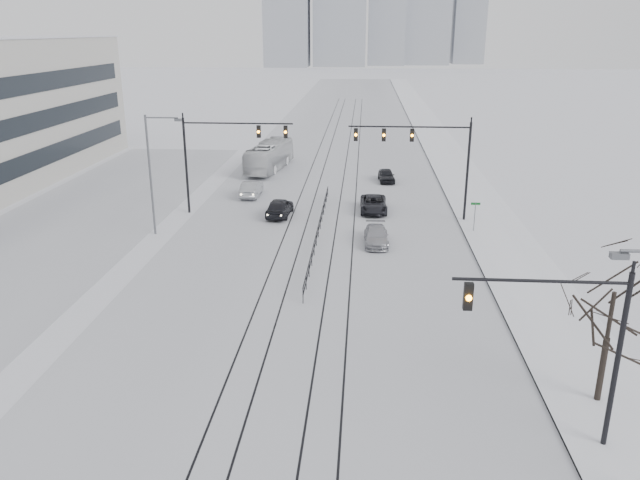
{
  "coord_description": "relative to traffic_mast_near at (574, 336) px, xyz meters",
  "views": [
    {
      "loc": [
        3.25,
        -14.26,
        14.75
      ],
      "look_at": [
        0.83,
        19.92,
        3.2
      ],
      "focal_mm": 35.0,
      "sensor_mm": 36.0,
      "label": 1
    }
  ],
  "objects": [
    {
      "name": "street_light_west",
      "position": [
        -22.99,
        24.0,
        0.65
      ],
      "size": [
        2.73,
        0.25,
        9.0
      ],
      "color": "#595B60",
      "rests_on": "ground"
    },
    {
      "name": "traffic_mast_nw",
      "position": [
        -19.31,
        30.0,
        1.01
      ],
      "size": [
        9.1,
        0.37,
        8.0
      ],
      "color": "black",
      "rests_on": "ground"
    },
    {
      "name": "bare_tree",
      "position": [
        2.41,
        3.0,
        -0.07
      ],
      "size": [
        4.4,
        4.4,
        6.1
      ],
      "color": "black",
      "rests_on": "ground"
    },
    {
      "name": "road",
      "position": [
        -10.79,
        54.0,
        -4.55
      ],
      "size": [
        22.0,
        260.0,
        0.02
      ],
      "primitive_type": "cube",
      "color": "silver",
      "rests_on": "ground"
    },
    {
      "name": "street_sign",
      "position": [
        1.01,
        26.0,
        -2.96
      ],
      "size": [
        0.7,
        0.06,
        2.4
      ],
      "color": "#595B60",
      "rests_on": "ground"
    },
    {
      "name": "sedan_nb_front",
      "position": [
        -6.6,
        31.32,
        -3.89
      ],
      "size": [
        2.3,
        4.84,
        1.34
      ],
      "primitive_type": "imported",
      "rotation": [
        0.0,
        0.0,
        0.02
      ],
      "color": "black",
      "rests_on": "ground"
    },
    {
      "name": "sedan_sb_inner",
      "position": [
        -14.43,
        29.4,
        -3.8
      ],
      "size": [
        2.11,
        4.59,
        1.53
      ],
      "primitive_type": "imported",
      "rotation": [
        0.0,
        0.0,
        3.07
      ],
      "color": "black",
      "rests_on": "ground"
    },
    {
      "name": "sedan_nb_far",
      "position": [
        -5.17,
        42.56,
        -3.92
      ],
      "size": [
        1.81,
        3.87,
        1.28
      ],
      "primitive_type": "imported",
      "rotation": [
        0.0,
        0.0,
        0.08
      ],
      "color": "black",
      "rests_on": "ground"
    },
    {
      "name": "traffic_mast_near",
      "position": [
        0.0,
        0.0,
        0.0
      ],
      "size": [
        6.1,
        0.37,
        7.0
      ],
      "color": "black",
      "rests_on": "ground"
    },
    {
      "name": "sedan_nb_right",
      "position": [
        -6.5,
        22.73,
        -3.95
      ],
      "size": [
        1.81,
        4.27,
        1.23
      ],
      "primitive_type": "imported",
      "rotation": [
        0.0,
        0.0,
        0.02
      ],
      "color": "#9FA0A7",
      "rests_on": "ground"
    },
    {
      "name": "box_truck",
      "position": [
        -17.91,
        47.33,
        -3.03
      ],
      "size": [
        4.13,
        11.29,
        3.07
      ],
      "primitive_type": "imported",
      "rotation": [
        0.0,
        0.0,
        3.0
      ],
      "color": "silver",
      "rests_on": "ground"
    },
    {
      "name": "median_fence",
      "position": [
        -10.79,
        24.0,
        -4.04
      ],
      "size": [
        0.06,
        24.0,
        1.0
      ],
      "color": "black",
      "rests_on": "ground"
    },
    {
      "name": "tram_rails",
      "position": [
        -10.79,
        34.0,
        -4.54
      ],
      "size": [
        5.3,
        180.0,
        0.01
      ],
      "color": "black",
      "rests_on": "ground"
    },
    {
      "name": "parking_strip",
      "position": [
        -30.79,
        29.0,
        -4.55
      ],
      "size": [
        14.0,
        60.0,
        0.03
      ],
      "primitive_type": "cube",
      "color": "silver",
      "rests_on": "ground"
    },
    {
      "name": "curb",
      "position": [
        0.26,
        54.0,
        -4.5
      ],
      "size": [
        0.1,
        260.0,
        0.12
      ],
      "primitive_type": "cube",
      "color": "gray",
      "rests_on": "ground"
    },
    {
      "name": "sidewalk_east",
      "position": [
        2.71,
        54.0,
        -4.48
      ],
      "size": [
        5.0,
        260.0,
        0.16
      ],
      "primitive_type": "cube",
      "color": "white",
      "rests_on": "ground"
    },
    {
      "name": "traffic_mast_ne",
      "position": [
        -2.64,
        29.0,
        1.2
      ],
      "size": [
        9.6,
        0.37,
        8.0
      ],
      "color": "black",
      "rests_on": "ground"
    },
    {
      "name": "sedan_sb_outer",
      "position": [
        -17.92,
        35.72,
        -3.84
      ],
      "size": [
        1.57,
        4.39,
        1.44
      ],
      "primitive_type": "imported",
      "rotation": [
        0.0,
        0.0,
        3.13
      ],
      "color": "#95979B",
      "rests_on": "ground"
    }
  ]
}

